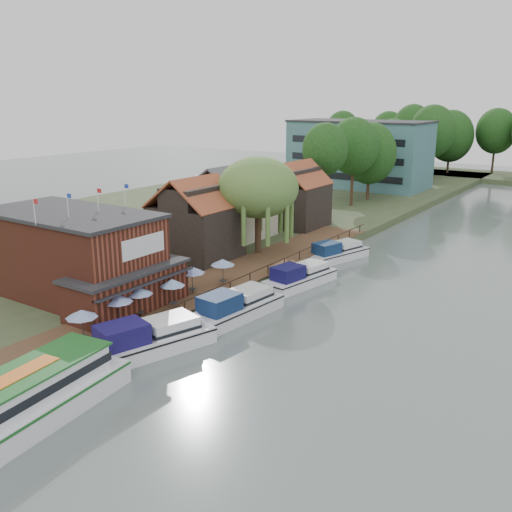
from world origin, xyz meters
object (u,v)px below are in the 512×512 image
Objects in this scene: umbrella_0 at (83,326)px; umbrella_1 at (119,310)px; willow at (258,206)px; umbrella_4 at (192,280)px; hotel_block at (359,154)px; cruiser_2 at (300,274)px; umbrella_3 at (173,293)px; cottage_a at (196,218)px; cottage_b at (230,201)px; pub at (88,257)px; cruiser_3 at (337,250)px; cruiser_0 at (149,335)px; umbrella_5 at (223,272)px; cottage_c at (296,194)px; tour_boat at (14,404)px; umbrella_2 at (139,302)px; cruiser_1 at (236,303)px.

umbrella_0 is 3.51m from umbrella_1.
willow is 26.84m from umbrella_0.
umbrella_4 is at bearing -78.77° from willow.
cruiser_2 is (19.36, -55.46, -6.00)m from hotel_block.
umbrella_3 is at bearing -77.89° from willow.
cottage_a and cottage_b have the same top height.
pub reaches higher than cruiser_3.
cruiser_2 is (1.31, 18.83, -0.16)m from cruiser_0.
umbrella_4 is 0.25× the size of cruiser_2.
umbrella_0 is 1.00× the size of umbrella_3.
umbrella_5 is at bearing -114.09° from cruiser_2.
umbrella_4 is (7.34, -9.28, -2.96)m from cottage_a.
cottage_b is 0.92× the size of willow.
umbrella_4 is 0.26× the size of cruiser_3.
cottage_b is at bearing -113.96° from cottage_c.
pub is 1.37× the size of tour_boat.
hotel_block is 52.29m from willow.
willow reaches higher than umbrella_2.
cottage_a reaches higher than pub.
umbrella_3 is at bearing -74.43° from umbrella_4.
cottage_b is at bearing -85.03° from hotel_block.
umbrella_5 is at bearing 91.99° from umbrella_3.
cruiser_2 is (11.36, 15.54, -3.50)m from pub.
cruiser_3 is at bearing 82.66° from umbrella_1.
pub reaches higher than tour_boat.
umbrella_5 is 0.16× the size of tour_boat.
willow is at bearing 48.01° from cottage_a.
cruiser_2 is at bearing 73.18° from umbrella_3.
cruiser_0 is at bearing -18.10° from pub.
cottage_b is at bearing 133.24° from cruiser_1.
pub is 27.87m from cruiser_3.
umbrella_2 is 9.82m from umbrella_5.
cruiser_0 is (18.05, -74.28, -5.83)m from hotel_block.
cottage_c reaches higher than cruiser_2.
umbrella_0 is 32.23m from cruiser_3.
cruiser_3 is (3.91, 19.96, -1.17)m from umbrella_4.
umbrella_1 is (7.57, -17.84, -2.96)m from cottage_a.
cottage_a reaches higher than umbrella_3.
hotel_block reaches higher than umbrella_4.
cruiser_1 is (4.65, 8.27, -1.03)m from umbrella_1.
umbrella_0 is 8.54m from umbrella_3.
pub reaches higher than umbrella_4.
cruiser_2 reaches higher than cruiser_3.
umbrella_3 is at bearing -77.04° from cottage_c.
hotel_block is 2.65× the size of cruiser_2.
umbrella_0 is 12.62m from cruiser_1.
cruiser_2 is (0.14, 10.12, -0.11)m from cruiser_1.
cruiser_0 is (10.05, -3.28, -3.33)m from pub.
umbrella_1 is at bearing -170.15° from cruiser_0.
cruiser_0 reaches higher than cruiser_3.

